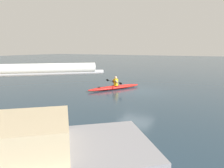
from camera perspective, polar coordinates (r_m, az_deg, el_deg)
ground_plane at (r=15.86m, az=6.60°, el=-1.97°), size 160.00×160.00×0.00m
kayak at (r=16.48m, az=0.76°, el=-0.93°), size 2.91×4.44×0.29m
kayaker at (r=16.44m, az=0.98°, el=0.65°), size 2.02×1.18×0.74m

